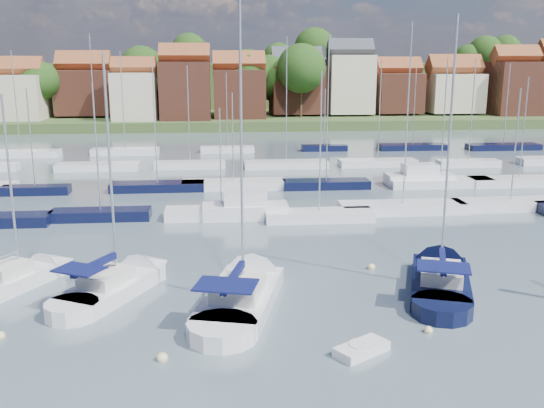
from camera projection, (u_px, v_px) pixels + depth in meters
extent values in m
plane|color=#465660|center=(283.00, 173.00, 69.96)|extent=(260.00, 260.00, 0.00)
cube|color=silver|center=(113.00, 291.00, 33.54)|extent=(5.48, 7.13, 1.20)
cone|color=silver|center=(154.00, 268.00, 37.26)|extent=(3.92, 4.12, 2.75)
cylinder|color=silver|center=(72.00, 313.00, 30.57)|extent=(3.71, 3.71, 1.20)
cube|color=silver|center=(106.00, 277.00, 32.91)|extent=(2.98, 3.33, 0.70)
cylinder|color=#B2B2B7|center=(110.00, 170.00, 32.41)|extent=(0.14, 0.14, 12.23)
cylinder|color=#B2B2B7|center=(94.00, 268.00, 31.89)|extent=(1.78, 3.30, 0.10)
cube|color=#0D1141|center=(94.00, 265.00, 31.86)|extent=(1.87, 3.23, 0.35)
cube|color=#0D1141|center=(79.00, 269.00, 30.75)|extent=(2.84, 2.54, 0.08)
cube|color=silver|center=(241.00, 301.00, 32.09)|extent=(5.31, 8.67, 1.20)
cone|color=silver|center=(259.00, 270.00, 36.94)|extent=(4.26, 4.66, 3.37)
cylinder|color=silver|center=(222.00, 334.00, 28.21)|extent=(4.11, 4.11, 1.20)
cube|color=silver|center=(238.00, 288.00, 31.33)|extent=(3.14, 3.86, 0.70)
cylinder|color=#B2B2B7|center=(241.00, 148.00, 30.77)|extent=(0.14, 0.14, 14.96)
cylinder|color=#B2B2B7|center=(233.00, 280.00, 30.06)|extent=(1.24, 4.37, 0.10)
cube|color=#0D1141|center=(233.00, 277.00, 30.03)|extent=(1.38, 4.20, 0.35)
cube|color=#0D1141|center=(226.00, 285.00, 28.59)|extent=(3.28, 2.68, 0.08)
cube|color=black|center=(440.00, 286.00, 34.32)|extent=(5.41, 8.11, 1.20)
cone|color=black|center=(438.00, 260.00, 38.74)|extent=(4.15, 4.47, 3.12)
cylinder|color=black|center=(441.00, 311.00, 30.78)|extent=(3.98, 3.98, 1.20)
cube|color=silver|center=(441.00, 273.00, 33.61)|extent=(3.09, 3.67, 0.70)
cylinder|color=#B2B2B7|center=(449.00, 150.00, 33.04)|extent=(0.14, 0.14, 14.20)
cylinder|color=#B2B2B7|center=(443.00, 264.00, 32.43)|extent=(1.46, 3.97, 0.10)
cube|color=#0D1141|center=(443.00, 262.00, 32.39)|extent=(1.58, 3.84, 0.35)
cube|color=#0D1141|center=(444.00, 267.00, 31.08)|extent=(3.12, 2.64, 0.08)
cube|color=silver|center=(15.00, 283.00, 34.72)|extent=(4.75, 6.04, 1.20)
cone|color=silver|center=(59.00, 265.00, 37.84)|extent=(3.36, 3.52, 2.34)
cube|color=silver|center=(8.00, 269.00, 34.15)|extent=(2.56, 2.84, 0.70)
cylinder|color=#B2B2B7|center=(11.00, 186.00, 33.77)|extent=(0.14, 0.14, 10.08)
cube|color=silver|center=(361.00, 350.00, 26.85)|extent=(2.76, 2.36, 0.50)
cylinder|color=silver|center=(362.00, 347.00, 26.82)|extent=(1.17, 1.17, 0.32)
sphere|color=beige|center=(1.00, 338.00, 28.39)|extent=(0.44, 0.44, 0.44)
sphere|color=beige|center=(162.00, 360.00, 26.27)|extent=(0.52, 0.52, 0.52)
sphere|color=#D85914|center=(250.00, 334.00, 28.81)|extent=(0.52, 0.52, 0.52)
sphere|color=beige|center=(428.00, 332.00, 28.96)|extent=(0.44, 0.44, 0.44)
sphere|color=beige|center=(371.00, 269.00, 37.79)|extent=(0.50, 0.50, 0.50)
cube|color=black|center=(101.00, 215.00, 49.51)|extent=(8.01, 2.24, 1.00)
cylinder|color=#B2B2B7|center=(96.00, 148.00, 48.23)|extent=(0.12, 0.12, 10.16)
cube|color=silver|center=(222.00, 214.00, 50.05)|extent=(9.22, 2.58, 1.00)
cylinder|color=#B2B2B7|center=(220.00, 159.00, 48.99)|extent=(0.12, 0.12, 8.18)
cube|color=silver|center=(319.00, 216.00, 49.20)|extent=(8.78, 2.46, 1.00)
cylinder|color=#B2B2B7|center=(320.00, 143.00, 47.81)|extent=(0.12, 0.12, 11.06)
cube|color=silver|center=(403.00, 208.00, 51.86)|extent=(10.79, 3.02, 1.00)
cylinder|color=#B2B2B7|center=(407.00, 115.00, 50.03)|extent=(0.12, 0.12, 14.87)
cube|color=silver|center=(510.00, 205.00, 53.06)|extent=(10.13, 2.84, 1.00)
cylinder|color=#B2B2B7|center=(516.00, 145.00, 51.84)|extent=(0.12, 0.12, 9.59)
cube|color=silver|center=(245.00, 212.00, 49.99)|extent=(7.00, 2.60, 1.40)
cube|color=silver|center=(245.00, 199.00, 49.74)|extent=(3.50, 2.20, 1.30)
cube|color=black|center=(35.00, 191.00, 58.93)|extent=(6.54, 1.83, 1.00)
cylinder|color=#B2B2B7|center=(31.00, 138.00, 57.73)|extent=(0.12, 0.12, 9.37)
cube|color=black|center=(158.00, 187.00, 60.58)|extent=(9.30, 2.60, 1.00)
cylinder|color=#B2B2B7|center=(155.00, 125.00, 59.15)|extent=(0.12, 0.12, 11.48)
cube|color=silver|center=(234.00, 185.00, 61.61)|extent=(10.40, 2.91, 1.00)
cylinder|color=#B2B2B7|center=(233.00, 137.00, 60.49)|extent=(0.12, 0.12, 8.77)
cube|color=black|center=(326.00, 185.00, 61.73)|extent=(8.80, 2.46, 1.00)
cylinder|color=#B2B2B7|center=(328.00, 109.00, 59.97)|extent=(0.12, 0.12, 14.33)
cube|color=silver|center=(440.00, 183.00, 62.66)|extent=(10.73, 3.00, 1.00)
cylinder|color=#B2B2B7|center=(444.00, 119.00, 61.15)|extent=(0.12, 0.12, 12.14)
cube|color=silver|center=(519.00, 182.00, 63.21)|extent=(10.48, 2.93, 1.00)
cylinder|color=#B2B2B7|center=(524.00, 128.00, 61.91)|extent=(0.12, 0.12, 10.28)
cube|color=silver|center=(419.00, 180.00, 63.27)|extent=(7.00, 2.60, 1.40)
cube|color=silver|center=(420.00, 170.00, 63.01)|extent=(3.50, 2.20, 1.30)
cube|color=silver|center=(98.00, 167.00, 72.05)|extent=(9.71, 2.72, 1.00)
cylinder|color=#B2B2B7|center=(94.00, 100.00, 70.22)|extent=(0.12, 0.12, 14.88)
cube|color=silver|center=(190.00, 165.00, 73.29)|extent=(8.49, 2.38, 1.00)
cylinder|color=#B2B2B7|center=(189.00, 114.00, 71.88)|extent=(0.12, 0.12, 11.31)
cube|color=silver|center=(286.00, 165.00, 73.60)|extent=(10.16, 2.85, 1.00)
cylinder|color=#B2B2B7|center=(286.00, 100.00, 71.81)|extent=(0.12, 0.12, 14.59)
cube|color=silver|center=(378.00, 163.00, 74.72)|extent=(9.53, 2.67, 1.00)
cylinder|color=#B2B2B7|center=(380.00, 111.00, 73.23)|extent=(0.12, 0.12, 11.91)
cube|color=silver|center=(468.00, 164.00, 74.33)|extent=(7.62, 2.13, 1.00)
cylinder|color=#B2B2B7|center=(472.00, 110.00, 72.82)|extent=(0.12, 0.12, 12.13)
cube|color=silver|center=(21.00, 154.00, 82.07)|extent=(10.37, 2.90, 1.00)
cylinder|color=#B2B2B7|center=(16.00, 101.00, 80.44)|extent=(0.12, 0.12, 13.20)
cube|color=silver|center=(125.00, 152.00, 84.14)|extent=(9.24, 2.59, 1.00)
cylinder|color=#B2B2B7|center=(123.00, 100.00, 82.52)|extent=(0.12, 0.12, 13.17)
cube|color=silver|center=(227.00, 150.00, 86.11)|extent=(7.57, 2.12, 1.00)
cylinder|color=#B2B2B7|center=(227.00, 110.00, 84.82)|extent=(0.12, 0.12, 10.24)
cube|color=black|center=(324.00, 148.00, 87.50)|extent=(6.58, 1.84, 1.00)
cylinder|color=#B2B2B7|center=(325.00, 117.00, 86.46)|extent=(0.12, 0.12, 8.01)
cube|color=black|center=(412.00, 147.00, 88.58)|extent=(9.92, 2.78, 1.00)
cylinder|color=#B2B2B7|center=(414.00, 106.00, 87.21)|extent=(0.12, 0.12, 10.92)
cube|color=black|center=(503.00, 147.00, 88.75)|extent=(10.55, 2.95, 1.00)
cylinder|color=#B2B2B7|center=(507.00, 104.00, 87.31)|extent=(0.12, 0.12, 11.51)
cube|color=#3C4A25|center=(248.00, 114.00, 144.52)|extent=(200.00, 70.00, 3.00)
cube|color=#3C4A25|center=(243.00, 89.00, 167.66)|extent=(200.00, 60.00, 14.00)
cube|color=beige|center=(20.00, 98.00, 115.25)|extent=(9.35, 10.04, 8.56)
cube|color=brown|center=(17.00, 68.00, 114.00)|extent=(9.54, 4.63, 4.63)
cube|color=brown|center=(86.00, 92.00, 121.50)|extent=(10.37, 9.97, 8.73)
cube|color=brown|center=(84.00, 63.00, 120.21)|extent=(10.57, 5.13, 5.13)
cube|color=beige|center=(135.00, 97.00, 114.06)|extent=(8.09, 8.80, 8.96)
cube|color=brown|center=(134.00, 67.00, 112.80)|extent=(8.25, 4.00, 4.00)
cube|color=brown|center=(186.00, 91.00, 115.55)|extent=(9.36, 10.17, 10.97)
cube|color=brown|center=(184.00, 55.00, 114.03)|extent=(9.54, 4.63, 4.63)
cube|color=brown|center=(239.00, 94.00, 118.29)|extent=(9.90, 8.56, 9.42)
cube|color=brown|center=(239.00, 63.00, 116.93)|extent=(10.10, 4.90, 4.90)
cube|color=brown|center=(297.00, 90.00, 124.06)|extent=(10.59, 8.93, 9.49)
cube|color=#383A42|center=(298.00, 59.00, 122.67)|extent=(10.80, 5.24, 5.24)
cube|color=beige|center=(349.00, 84.00, 123.92)|extent=(9.01, 8.61, 11.65)
cube|color=#383A42|center=(350.00, 49.00, 122.32)|extent=(9.19, 4.46, 4.46)
cube|color=brown|center=(397.00, 93.00, 126.42)|extent=(9.10, 9.34, 8.00)
cube|color=brown|center=(398.00, 68.00, 125.24)|extent=(9.28, 4.50, 4.50)
cube|color=beige|center=(453.00, 93.00, 127.07)|extent=(10.86, 9.59, 7.88)
cube|color=brown|center=(454.00, 67.00, 125.86)|extent=(11.07, 5.37, 5.37)
cube|color=brown|center=(513.00, 89.00, 125.30)|extent=(9.18, 9.96, 10.97)
cube|color=brown|center=(516.00, 56.00, 123.78)|extent=(9.36, 4.54, 4.54)
cylinder|color=#382619|center=(483.00, 79.00, 146.16)|extent=(0.50, 0.50, 4.47)
sphere|color=#294B17|center=(485.00, 53.00, 144.76)|extent=(8.18, 8.18, 8.18)
cylinder|color=#382619|center=(270.00, 105.00, 123.58)|extent=(0.50, 0.50, 4.46)
sphere|color=#294B17|center=(270.00, 75.00, 122.19)|extent=(8.15, 8.15, 8.15)
cylinder|color=#382619|center=(314.00, 79.00, 140.73)|extent=(0.50, 0.50, 5.15)
sphere|color=#294B17|center=(315.00, 48.00, 139.12)|extent=(9.41, 9.41, 9.41)
cylinder|color=#382619|center=(190.00, 79.00, 140.73)|extent=(0.50, 0.50, 4.56)
sphere|color=#294B17|center=(189.00, 51.00, 139.31)|extent=(8.34, 8.34, 8.34)
cylinder|color=#382619|center=(143.00, 102.00, 130.19)|extent=(0.50, 0.50, 5.15)
sphere|color=#294B17|center=(142.00, 68.00, 128.59)|extent=(9.42, 9.42, 9.42)
cylinder|color=#382619|center=(71.00, 89.00, 130.25)|extent=(0.50, 0.50, 3.42)
sphere|color=#294B17|center=(69.00, 67.00, 129.19)|extent=(6.26, 6.26, 6.26)
cylinder|color=#382619|center=(314.00, 104.00, 133.07)|extent=(0.50, 0.50, 3.77)
sphere|color=#294B17|center=(314.00, 80.00, 131.90)|extent=(6.89, 6.89, 6.89)
cylinder|color=#382619|center=(301.00, 105.00, 119.15)|extent=(0.50, 0.50, 5.21)
sphere|color=#294B17|center=(301.00, 68.00, 117.52)|extent=(9.53, 9.53, 9.53)
cylinder|color=#382619|center=(530.00, 105.00, 134.40)|extent=(0.50, 0.50, 2.97)
sphere|color=#294B17|center=(532.00, 87.00, 133.47)|extent=(5.44, 5.44, 5.44)
cylinder|color=#382619|center=(248.00, 105.00, 121.03)|extent=(0.50, 0.50, 4.84)
sphere|color=#294B17|center=(248.00, 72.00, 119.51)|extent=(8.85, 8.85, 8.85)
cylinder|color=#382619|center=(466.00, 80.00, 146.08)|extent=(0.50, 0.50, 3.72)
sphere|color=#294B17|center=(468.00, 59.00, 144.92)|extent=(6.80, 6.80, 6.80)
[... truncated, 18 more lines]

